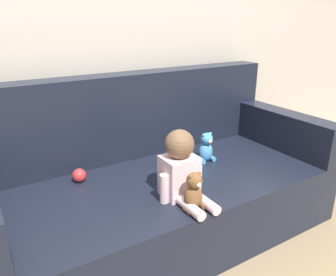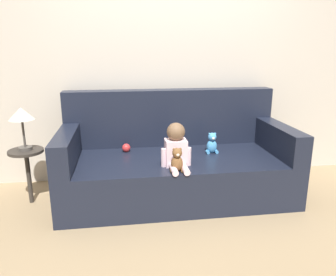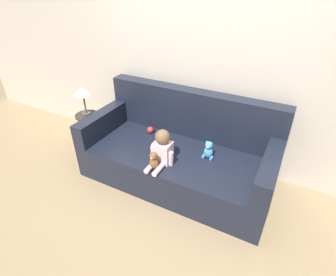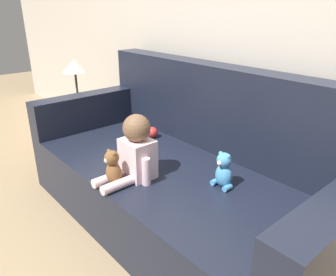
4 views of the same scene
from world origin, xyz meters
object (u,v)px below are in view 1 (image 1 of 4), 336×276
plush_toy_side (206,148)px  toy_ball (79,175)px  person_baby (181,169)px  couch (158,183)px  teddy_bear_brown (194,192)px

plush_toy_side → toy_ball: 0.84m
person_baby → plush_toy_side: size_ratio=1.85×
couch → plush_toy_side: (0.35, -0.04, 0.18)m
couch → person_baby: couch is taller
person_baby → plush_toy_side: person_baby is taller
couch → person_baby: size_ratio=5.67×
couch → toy_ball: 0.50m
person_baby → couch: bearing=81.8°
toy_ball → plush_toy_side: bearing=-10.9°
toy_ball → person_baby: bearing=-47.4°
plush_toy_side → person_baby: bearing=-143.6°
person_baby → teddy_bear_brown: bearing=-96.5°
person_baby → toy_ball: bearing=132.6°
plush_toy_side → toy_ball: size_ratio=2.49×
couch → person_baby: (-0.05, -0.34, 0.25)m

